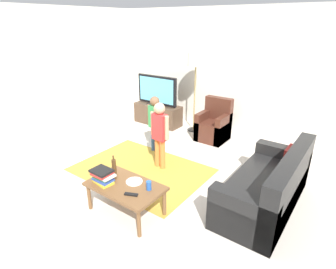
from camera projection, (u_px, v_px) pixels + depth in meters
ground at (146, 184)px, 4.38m from camera, size 7.80×7.80×0.00m
wall_back at (232, 72)px, 6.10m from camera, size 6.00×0.12×2.70m
wall_left at (29, 78)px, 5.50m from camera, size 0.12×6.00×2.70m
area_rug at (141, 170)px, 4.79m from camera, size 2.20×1.60×0.01m
tv_stand at (158, 114)px, 6.85m from camera, size 1.20×0.44×0.50m
tv at (157, 91)px, 6.60m from camera, size 1.10×0.28×0.71m
couch at (270, 189)px, 3.73m from camera, size 0.80×1.80×0.86m
armchair at (214, 126)px, 5.93m from camera, size 0.60×0.60×0.90m
floor_lamp at (196, 64)px, 5.95m from camera, size 0.36×0.36×1.78m
child_near_tv at (155, 119)px, 5.23m from camera, size 0.37×0.18×1.11m
child_center at (160, 130)px, 4.62m from camera, size 0.39×0.19×1.17m
coffee_table at (125, 188)px, 3.60m from camera, size 1.00×0.60×0.42m
book_stack at (103, 176)px, 3.61m from camera, size 0.30×0.23×0.19m
bottle at (114, 167)px, 3.78m from camera, size 0.06×0.06×0.29m
tv_remote at (131, 194)px, 3.37m from camera, size 0.17×0.11×0.02m
soda_can at (149, 186)px, 3.46m from camera, size 0.07×0.07×0.12m
plate at (134, 182)px, 3.64m from camera, size 0.22×0.22×0.02m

